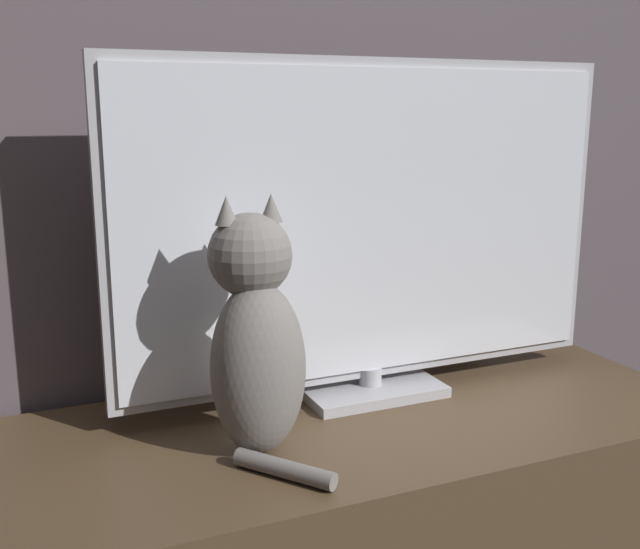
% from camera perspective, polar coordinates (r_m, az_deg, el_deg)
% --- Properties ---
extents(tv_stand, '(1.26, 0.53, 0.48)m').
position_cam_1_polar(tv_stand, '(1.50, 3.87, -19.26)').
color(tv_stand, brown).
rests_on(tv_stand, ground_plane).
extents(tv, '(1.00, 0.16, 0.63)m').
position_cam_1_polar(tv, '(1.40, 3.96, 3.32)').
color(tv, '#B7B7BC').
rests_on(tv, tv_stand).
extents(cat, '(0.16, 0.27, 0.42)m').
position_cam_1_polar(cat, '(1.19, -4.93, -4.92)').
color(cat, gray).
rests_on(cat, tv_stand).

